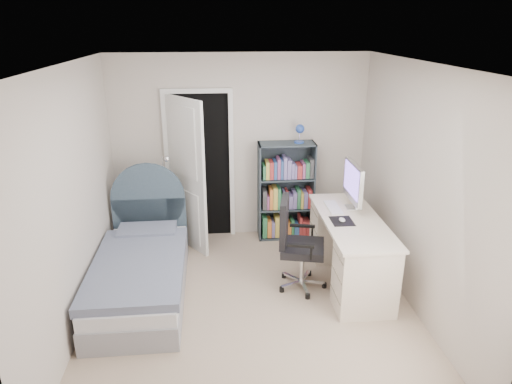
{
  "coord_description": "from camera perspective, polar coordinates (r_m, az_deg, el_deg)",
  "views": [
    {
      "loc": [
        -0.33,
        -4.17,
        2.85
      ],
      "look_at": [
        0.09,
        0.42,
        1.13
      ],
      "focal_mm": 32.0,
      "sensor_mm": 36.0,
      "label": 1
    }
  ],
  "objects": [
    {
      "name": "room_shell",
      "position": [
        4.48,
        -0.65,
        -0.46
      ],
      "size": [
        3.5,
        3.7,
        2.6
      ],
      "color": "gray",
      "rests_on": "ground"
    },
    {
      "name": "door",
      "position": [
        6.02,
        -8.11,
        2.71
      ],
      "size": [
        0.92,
        0.69,
        2.06
      ],
      "color": "black",
      "rests_on": "ground"
    },
    {
      "name": "bed",
      "position": [
        5.28,
        -14.07,
        -9.37
      ],
      "size": [
        0.97,
        2.01,
        1.23
      ],
      "color": "gray",
      "rests_on": "ground"
    },
    {
      "name": "nightstand",
      "position": [
        6.29,
        -11.38,
        -2.73
      ],
      "size": [
        0.43,
        0.43,
        0.63
      ],
      "color": "tan",
      "rests_on": "ground"
    },
    {
      "name": "floor_lamp",
      "position": [
        5.95,
        -10.95,
        -2.76
      ],
      "size": [
        0.19,
        0.19,
        1.32
      ],
      "color": "silver",
      "rests_on": "ground"
    },
    {
      "name": "bookcase",
      "position": [
        6.29,
        3.75,
        -0.36
      ],
      "size": [
        0.76,
        0.32,
        1.61
      ],
      "color": "#333E45",
      "rests_on": "ground"
    },
    {
      "name": "desk",
      "position": [
        5.37,
        11.63,
        -6.75
      ],
      "size": [
        0.65,
        1.62,
        1.33
      ],
      "color": "beige",
      "rests_on": "ground"
    },
    {
      "name": "office_chair",
      "position": [
        5.11,
        4.91,
        -5.95
      ],
      "size": [
        0.58,
        0.6,
        1.06
      ],
      "color": "silver",
      "rests_on": "ground"
    }
  ]
}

